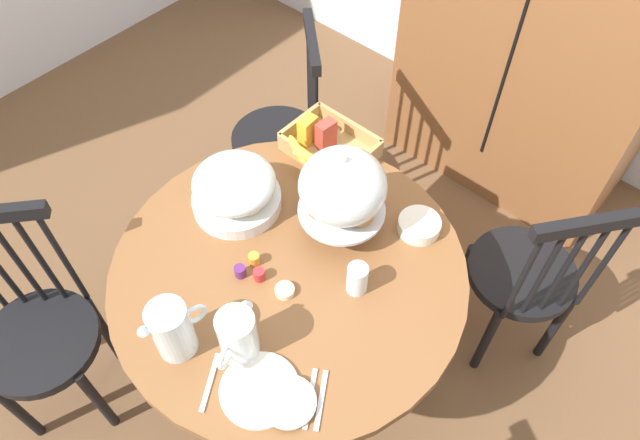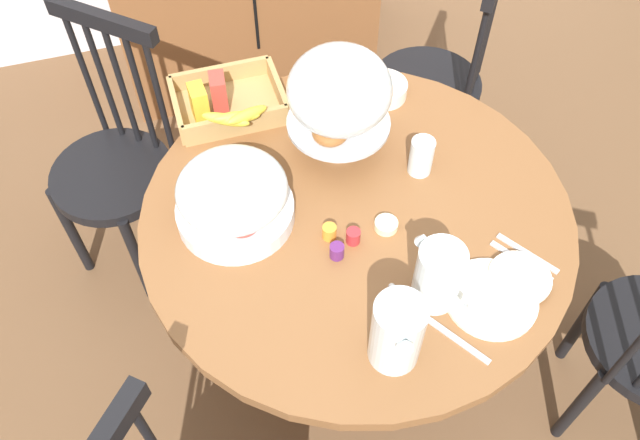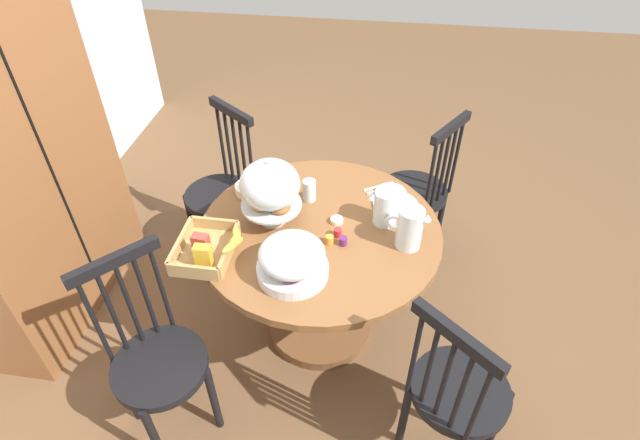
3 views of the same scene
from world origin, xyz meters
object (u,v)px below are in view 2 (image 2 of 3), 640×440
Objects in this scene: pastry_stand_with_dome at (339,94)px; drinking_glass at (421,156)px; china_plate_large at (491,298)px; milk_pitcher at (438,278)px; cereal_basket at (225,103)px; orange_juice_pitcher at (396,334)px; china_plate_small at (520,278)px; butter_dish at (386,225)px; dining_table at (353,259)px; fruit_platter_covered at (233,197)px; cereal_bowl at (384,89)px; windsor_chair_near_window at (117,170)px; windsor_chair_far_side at (433,86)px.

pastry_stand_with_dome is 0.28m from drinking_glass.
china_plate_large is (0.19, -0.57, -0.19)m from pastry_stand_with_dome.
pastry_stand_with_dome is at bearing 97.47° from milk_pitcher.
pastry_stand_with_dome reaches higher than cereal_basket.
orange_juice_pitcher reaches higher than drinking_glass.
china_plate_small is at bearing 13.43° from orange_juice_pitcher.
drinking_glass is (0.45, -0.37, 0.01)m from cereal_basket.
china_plate_large is 0.31m from butter_dish.
dining_table is 0.43m from milk_pitcher.
butter_dish is (-0.16, 0.27, 0.01)m from china_plate_large.
butter_dish is at bearing -21.73° from fruit_platter_covered.
china_plate_large is at bearing -59.07° from butter_dish.
orange_juice_pitcher is at bearing -167.63° from china_plate_large.
dining_table is 3.76× the size of fruit_platter_covered.
cereal_basket is at bearing 172.92° from cereal_bowl.
pastry_stand_with_dome is (0.02, 0.23, 0.43)m from dining_table.
windsor_chair_near_window is 1.20m from milk_pitcher.
orange_juice_pitcher is at bearing -60.48° from windsor_chair_near_window.
pastry_stand_with_dome reaches higher than fruit_platter_covered.
pastry_stand_with_dome is 1.83× the size of milk_pitcher.
drinking_glass is (0.26, 0.48, -0.03)m from orange_juice_pitcher.
china_plate_small is 1.07× the size of cereal_bowl.
butter_dish is at bearing -134.72° from drinking_glass.
fruit_platter_covered is 2.73× the size of drinking_glass.
butter_dish is (0.11, 0.33, -0.08)m from orange_juice_pitcher.
orange_juice_pitcher reaches higher than fruit_platter_covered.
windsor_chair_near_window is 2.83× the size of pastry_stand_with_dome.
milk_pitcher reaches higher than china_plate_small.
fruit_platter_covered is at bearing -59.14° from windsor_chair_near_window.
butter_dish is (-0.15, -0.16, -0.04)m from drinking_glass.
windsor_chair_far_side is 8.86× the size of drinking_glass.
dining_table is 18.79× the size of butter_dish.
dining_table is 0.47m from china_plate_large.
windsor_chair_far_side reaches higher than drinking_glass.
china_plate_small is 0.41m from drinking_glass.
fruit_platter_covered is at bearing 166.96° from dining_table.
pastry_stand_with_dome reaches higher than orange_juice_pitcher.
butter_dish is at bearing -109.54° from cereal_bowl.
windsor_chair_far_side is 0.94m from butter_dish.
cereal_basket is 0.94m from china_plate_small.
orange_juice_pitcher reaches higher than cereal_bowl.
china_plate_large is (0.46, -0.79, -0.04)m from cereal_basket.
drinking_glass reaches higher than cereal_bowl.
pastry_stand_with_dome is at bearing -139.59° from windsor_chair_far_side.
milk_pitcher is 0.39m from drinking_glass.
butter_dish is at bearing -53.41° from dining_table.
fruit_platter_covered is (-0.85, -0.60, 0.37)m from windsor_chair_far_side.
milk_pitcher is 0.82m from cereal_basket.
windsor_chair_far_side is 4.95× the size of orange_juice_pitcher.
windsor_chair_near_window is 1.03m from drinking_glass.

